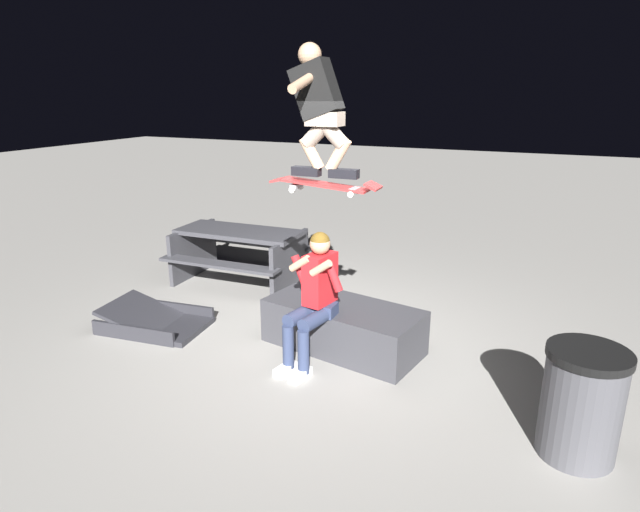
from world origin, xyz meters
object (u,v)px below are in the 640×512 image
at_px(person_sitting_on_ledge, 314,293).
at_px(skateboard, 325,185).
at_px(picnic_table_back, 240,248).
at_px(trash_bin, 581,403).
at_px(kicker_ramp, 155,323).
at_px(skater_airborne, 319,105).
at_px(ledge_box_main, 343,326).

distance_m(person_sitting_on_ledge, skateboard, 1.06).
xyz_separation_m(picnic_table_back, trash_bin, (-4.27, 2.18, -0.07)).
bearing_deg(picnic_table_back, kicker_ramp, 87.81).
height_order(person_sitting_on_ledge, kicker_ramp, person_sitting_on_ledge).
relative_size(skater_airborne, trash_bin, 1.32).
height_order(ledge_box_main, picnic_table_back, picnic_table_back).
bearing_deg(kicker_ramp, skater_airborne, -179.36).
distance_m(ledge_box_main, skater_airborne, 2.26).
relative_size(ledge_box_main, kicker_ramp, 1.34).
relative_size(ledge_box_main, skateboard, 1.58).
distance_m(skater_airborne, picnic_table_back, 3.25).
height_order(kicker_ramp, trash_bin, trash_bin).
distance_m(skateboard, trash_bin, 2.67).
bearing_deg(skater_airborne, ledge_box_main, -102.98).
bearing_deg(ledge_box_main, picnic_table_back, -32.00).
bearing_deg(kicker_ramp, trash_bin, 173.82).
relative_size(ledge_box_main, skater_airborne, 1.44).
distance_m(ledge_box_main, trash_bin, 2.39).
xyz_separation_m(skateboard, skater_airborne, (0.06, 0.00, 0.69)).
bearing_deg(skater_airborne, kicker_ramp, 0.64).
distance_m(person_sitting_on_ledge, trash_bin, 2.42).
bearing_deg(kicker_ramp, picnic_table_back, -92.19).
bearing_deg(trash_bin, skater_airborne, -12.06).
bearing_deg(picnic_table_back, trash_bin, 152.97).
xyz_separation_m(ledge_box_main, person_sitting_on_ledge, (0.15, 0.40, 0.49)).
height_order(kicker_ramp, picnic_table_back, picnic_table_back).
relative_size(picnic_table_back, trash_bin, 2.06).
xyz_separation_m(person_sitting_on_ledge, skater_airborne, (-0.05, -0.00, 1.74)).
bearing_deg(skateboard, trash_bin, 167.62).
bearing_deg(person_sitting_on_ledge, skater_airborne, -178.28).
distance_m(ledge_box_main, person_sitting_on_ledge, 0.65).
height_order(person_sitting_on_ledge, skateboard, skateboard).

